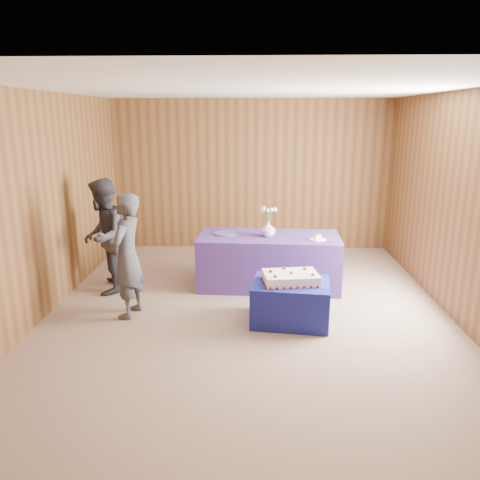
{
  "coord_description": "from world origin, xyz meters",
  "views": [
    {
      "loc": [
        0.08,
        -5.5,
        2.41
      ],
      "look_at": [
        -0.1,
        0.1,
        0.91
      ],
      "focal_mm": 35.0,
      "sensor_mm": 36.0,
      "label": 1
    }
  ],
  "objects_px": {
    "sheet_cake": "(291,278)",
    "guest_right": "(104,237)",
    "serving_table": "(269,261)",
    "cake_table": "(291,302)",
    "vase": "(268,229)",
    "guest_left": "(127,256)"
  },
  "relations": [
    {
      "from": "guest_right",
      "to": "cake_table",
      "type": "bearing_deg",
      "value": 63.55
    },
    {
      "from": "vase",
      "to": "guest_left",
      "type": "relative_size",
      "value": 0.14
    },
    {
      "from": "vase",
      "to": "guest_left",
      "type": "distance_m",
      "value": 2.03
    },
    {
      "from": "vase",
      "to": "guest_left",
      "type": "bearing_deg",
      "value": -148.16
    },
    {
      "from": "cake_table",
      "to": "vase",
      "type": "distance_m",
      "value": 1.36
    },
    {
      "from": "vase",
      "to": "guest_right",
      "type": "distance_m",
      "value": 2.28
    },
    {
      "from": "guest_right",
      "to": "serving_table",
      "type": "bearing_deg",
      "value": 91.37
    },
    {
      "from": "guest_left",
      "to": "guest_right",
      "type": "relative_size",
      "value": 0.96
    },
    {
      "from": "serving_table",
      "to": "vase",
      "type": "xyz_separation_m",
      "value": [
        -0.02,
        -0.04,
        0.48
      ]
    },
    {
      "from": "cake_table",
      "to": "sheet_cake",
      "type": "distance_m",
      "value": 0.31
    },
    {
      "from": "sheet_cake",
      "to": "vase",
      "type": "distance_m",
      "value": 1.26
    },
    {
      "from": "serving_table",
      "to": "guest_right",
      "type": "height_order",
      "value": "guest_right"
    },
    {
      "from": "guest_left",
      "to": "vase",
      "type": "bearing_deg",
      "value": 132.32
    },
    {
      "from": "guest_right",
      "to": "guest_left",
      "type": "bearing_deg",
      "value": 27.45
    },
    {
      "from": "cake_table",
      "to": "guest_left",
      "type": "xyz_separation_m",
      "value": [
        -1.97,
        0.12,
        0.51
      ]
    },
    {
      "from": "cake_table",
      "to": "serving_table",
      "type": "relative_size",
      "value": 0.45
    },
    {
      "from": "vase",
      "to": "guest_left",
      "type": "xyz_separation_m",
      "value": [
        -1.72,
        -1.07,
        -0.09
      ]
    },
    {
      "from": "sheet_cake",
      "to": "guest_left",
      "type": "relative_size",
      "value": 0.47
    },
    {
      "from": "sheet_cake",
      "to": "guest_right",
      "type": "distance_m",
      "value": 2.68
    },
    {
      "from": "cake_table",
      "to": "serving_table",
      "type": "distance_m",
      "value": 1.26
    },
    {
      "from": "sheet_cake",
      "to": "guest_right",
      "type": "bearing_deg",
      "value": 151.65
    },
    {
      "from": "serving_table",
      "to": "cake_table",
      "type": "bearing_deg",
      "value": -76.74
    }
  ]
}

